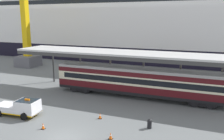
# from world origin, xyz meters

# --- Properties ---
(ground_plane) EXTENTS (400.00, 400.00, 0.00)m
(ground_plane) POSITION_xyz_m (0.00, 0.00, 0.00)
(ground_plane) COLOR slate
(cruise_ship) EXTENTS (122.30, 31.30, 34.21)m
(cruise_ship) POSITION_xyz_m (-17.77, 52.00, 11.93)
(cruise_ship) COLOR black
(cruise_ship) RESTS_ON ground
(platform_canopy) EXTENTS (36.67, 5.69, 6.13)m
(platform_canopy) POSITION_xyz_m (3.01, 14.19, 5.82)
(platform_canopy) COLOR #BDBDBD
(platform_canopy) RESTS_ON ground
(train_carriage) EXTENTS (23.36, 2.81, 4.11)m
(train_carriage) POSITION_xyz_m (3.01, 13.72, 2.31)
(train_carriage) COLOR black
(train_carriage) RESTS_ON ground
(service_truck) EXTENTS (5.35, 2.59, 2.02)m
(service_truck) POSITION_xyz_m (-7.30, 2.73, 0.99)
(service_truck) COLOR white
(service_truck) RESTS_ON ground
(traffic_cone_near) EXTENTS (0.36, 0.36, 0.65)m
(traffic_cone_near) POSITION_xyz_m (1.27, 5.21, 0.32)
(traffic_cone_near) COLOR black
(traffic_cone_near) RESTS_ON ground
(traffic_cone_mid) EXTENTS (0.36, 0.36, 0.65)m
(traffic_cone_mid) POSITION_xyz_m (4.07, 1.40, 0.32)
(traffic_cone_mid) COLOR black
(traffic_cone_mid) RESTS_ON ground
(traffic_cone_far) EXTENTS (0.36, 0.36, 0.64)m
(traffic_cone_far) POSITION_xyz_m (-2.85, 0.82, 0.31)
(traffic_cone_far) COLOR black
(traffic_cone_far) RESTS_ON ground
(quay_bollard) EXTENTS (0.48, 0.48, 0.96)m
(quay_bollard) POSITION_xyz_m (6.79, 4.88, 0.52)
(quay_bollard) COLOR black
(quay_bollard) RESTS_ON ground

